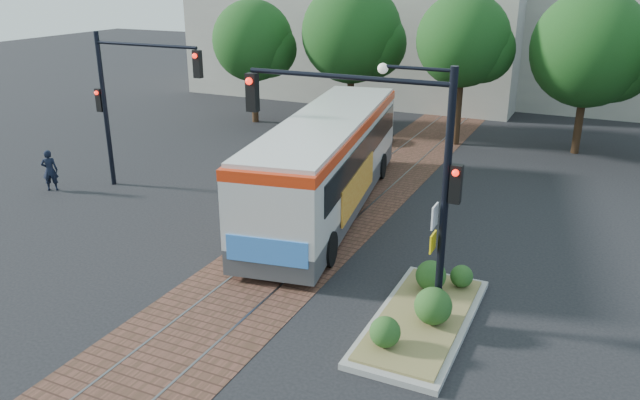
# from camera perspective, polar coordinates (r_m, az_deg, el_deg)

# --- Properties ---
(ground) EXTENTS (120.00, 120.00, 0.00)m
(ground) POSITION_cam_1_polar(r_m,az_deg,el_deg) (18.16, -4.55, -6.33)
(ground) COLOR black
(ground) RESTS_ON ground
(trackbed) EXTENTS (3.60, 40.00, 0.02)m
(trackbed) POSITION_cam_1_polar(r_m,az_deg,el_deg) (21.41, 0.72, -1.99)
(trackbed) COLOR brown
(trackbed) RESTS_ON ground
(tree_row) EXTENTS (26.40, 5.60, 7.67)m
(tree_row) POSITION_cam_1_polar(r_m,az_deg,el_deg) (31.42, 12.58, 13.83)
(tree_row) COLOR #382314
(tree_row) RESTS_ON ground
(warehouses) EXTENTS (40.00, 13.00, 8.00)m
(warehouses) POSITION_cam_1_polar(r_m,az_deg,el_deg) (43.88, 14.02, 14.06)
(warehouses) COLOR #ADA899
(warehouses) RESTS_ON ground
(city_bus) EXTENTS (4.74, 12.84, 3.37)m
(city_bus) POSITION_cam_1_polar(r_m,az_deg,el_deg) (22.07, 0.73, 3.85)
(city_bus) COLOR #414043
(city_bus) RESTS_ON ground
(traffic_island) EXTENTS (2.20, 5.20, 1.13)m
(traffic_island) POSITION_cam_1_polar(r_m,az_deg,el_deg) (15.64, 9.53, -9.88)
(traffic_island) COLOR gray
(traffic_island) RESTS_ON ground
(signal_pole_main) EXTENTS (5.49, 0.46, 6.00)m
(signal_pole_main) POSITION_cam_1_polar(r_m,az_deg,el_deg) (14.47, 6.85, 4.26)
(signal_pole_main) COLOR black
(signal_pole_main) RESTS_ON ground
(signal_pole_left) EXTENTS (4.99, 0.34, 6.00)m
(signal_pole_left) POSITION_cam_1_polar(r_m,az_deg,el_deg) (24.85, -17.34, 9.51)
(signal_pole_left) COLOR black
(signal_pole_left) RESTS_ON ground
(officer) EXTENTS (0.71, 0.67, 1.63)m
(officer) POSITION_cam_1_polar(r_m,az_deg,el_deg) (26.41, -23.48, 2.51)
(officer) COLOR black
(officer) RESTS_ON ground
(parked_car) EXTENTS (4.11, 2.11, 1.14)m
(parked_car) POSITION_cam_1_polar(r_m,az_deg,el_deg) (31.69, 3.21, 6.46)
(parked_car) COLOR black
(parked_car) RESTS_ON ground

